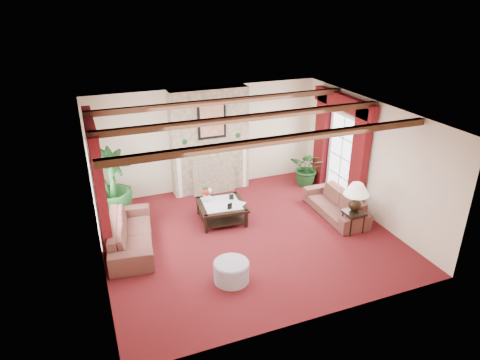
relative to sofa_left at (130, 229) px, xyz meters
name	(u,v)px	position (x,y,z in m)	size (l,w,h in m)	color
floor	(247,236)	(2.39, -0.49, -0.42)	(6.00, 6.00, 0.00)	#470C14
ceiling	(248,115)	(2.39, -0.49, 2.28)	(6.00, 6.00, 0.00)	white
back_wall	(207,139)	(2.39, 2.26, 0.93)	(6.00, 0.02, 2.70)	beige
left_wall	(94,204)	(-0.61, -0.49, 0.93)	(0.02, 5.50, 2.70)	beige
right_wall	(370,159)	(5.39, -0.49, 0.93)	(0.02, 5.50, 2.70)	beige
ceiling_beams	(248,118)	(2.39, -0.49, 2.22)	(6.00, 3.00, 0.12)	#341D10
fireplace	(208,88)	(2.39, 2.06, 2.28)	(2.00, 0.52, 2.70)	tan
french_door_left	(86,146)	(-0.58, 0.51, 1.71)	(0.10, 1.10, 2.16)	white
french_door_right	(347,115)	(5.36, 0.51, 1.71)	(0.10, 1.10, 2.16)	white
curtains_left	(89,124)	(-0.47, 0.51, 2.13)	(0.20, 2.40, 2.55)	#440A09
curtains_right	(344,98)	(5.25, 0.51, 2.13)	(0.20, 2.40, 2.55)	#440A09
sofa_left	(130,229)	(0.00, 0.00, 0.00)	(0.92, 2.21, 0.84)	#3D101D
sofa_right	(336,201)	(4.67, -0.37, -0.05)	(0.59, 1.89, 0.73)	#3D101D
potted_palm	(113,200)	(-0.18, 1.39, 0.05)	(1.59, 1.90, 0.93)	black
small_plant	(307,172)	(4.90, 1.36, -0.03)	(1.34, 1.33, 0.77)	black
coffee_table	(222,212)	(2.10, 0.37, -0.21)	(1.04, 1.04, 0.43)	black
side_table	(353,221)	(4.62, -1.15, -0.18)	(0.41, 0.41, 0.48)	black
ottoman	(231,272)	(1.53, -1.81, -0.23)	(0.65, 0.65, 0.38)	#9999AD
table_lamp	(356,197)	(4.62, -1.15, 0.41)	(0.55, 0.55, 0.70)	black
flower_vase	(207,197)	(1.84, 0.61, 0.11)	(0.21, 0.22, 0.20)	silver
book	(237,200)	(2.39, 0.15, 0.15)	(0.17, 0.15, 0.28)	black
photo_frame_a	(230,206)	(2.18, 0.03, 0.09)	(0.12, 0.02, 0.16)	black
photo_frame_b	(231,197)	(2.38, 0.47, 0.08)	(0.11, 0.02, 0.14)	black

